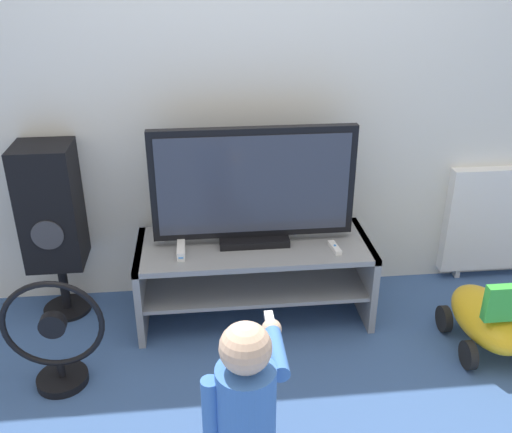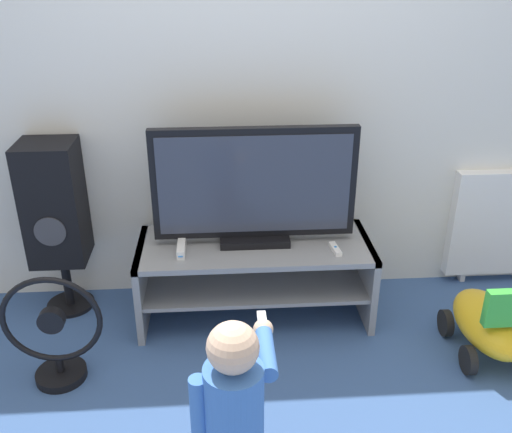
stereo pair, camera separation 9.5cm
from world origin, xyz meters
name	(u,v)px [view 1 (the left image)]	position (x,y,z in m)	size (l,w,h in m)	color
ground_plane	(259,341)	(0.00, 0.00, 0.00)	(16.00, 16.00, 0.00)	#38568C
wall_back	(247,72)	(0.00, 0.59, 1.30)	(10.00, 0.06, 2.60)	silver
tv_stand	(254,267)	(0.00, 0.26, 0.30)	(1.26, 0.51, 0.45)	gray
television	(253,188)	(0.00, 0.28, 0.77)	(1.06, 0.20, 0.64)	black
game_console	(181,249)	(-0.39, 0.20, 0.48)	(0.04, 0.20, 0.05)	white
remote_primary	(335,248)	(0.42, 0.15, 0.46)	(0.05, 0.13, 0.03)	white
child	(246,403)	(-0.15, -0.95, 0.48)	(0.31, 0.46, 0.82)	#3F4C72
speaker_tower	(51,210)	(-1.07, 0.40, 0.63)	(0.30, 0.29, 0.99)	black
floor_fan	(55,339)	(-0.97, -0.22, 0.25)	(0.47, 0.24, 0.57)	black
ride_on_toy	(488,318)	(1.16, -0.17, 0.18)	(0.34, 0.55, 0.47)	gold
radiator	(510,219)	(1.61, 0.52, 0.39)	(0.82, 0.08, 0.72)	white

